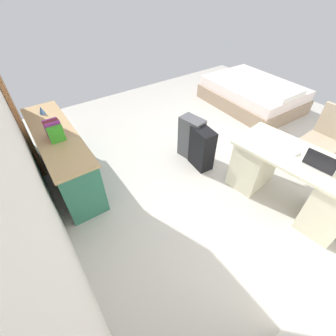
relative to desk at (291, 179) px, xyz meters
name	(u,v)px	position (x,y,z in m)	size (l,w,h in m)	color
ground_plane	(220,154)	(1.15, -0.02, -0.38)	(6.09, 6.09, 0.00)	beige
wall_back	(5,128)	(1.15, 2.53, 1.05)	(4.20, 0.10, 2.86)	silver
door_wooden	(9,99)	(2.70, 2.45, 0.64)	(0.88, 0.05, 2.04)	#936038
desk	(291,179)	(0.00, 0.00, 0.00)	(1.51, 0.84, 0.73)	beige
office_chair	(322,144)	(0.15, -0.94, 0.04)	(0.52, 0.52, 0.94)	black
credenza	(63,156)	(2.02, 2.15, 0.00)	(1.80, 0.48, 0.77)	#2D7056
bed	(253,94)	(2.03, -1.76, -0.14)	(1.93, 1.45, 0.58)	gray
suitcase_black	(202,148)	(1.15, 0.42, -0.07)	(0.36, 0.22, 0.63)	black
suitcase_spare_grey	(191,138)	(1.42, 0.40, -0.05)	(0.36, 0.22, 0.67)	#4C4C51
laptop	(320,164)	(-0.20, 0.01, 0.40)	(0.34, 0.26, 0.21)	#B7B7BC
computer_mouse	(297,153)	(0.06, 0.00, 0.36)	(0.06, 0.10, 0.03)	white
book_row	(54,130)	(1.88, 2.15, 0.49)	(0.24, 0.17, 0.24)	green
figurine_small	(41,110)	(2.59, 2.15, 0.44)	(0.08, 0.08, 0.11)	#4C7FBF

